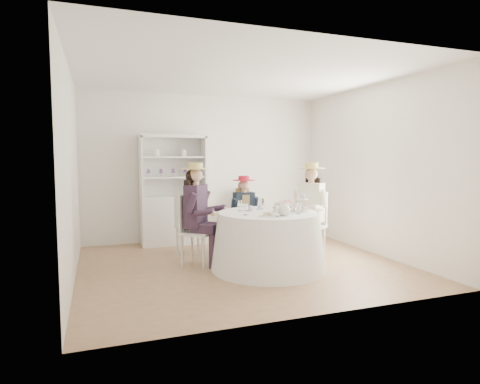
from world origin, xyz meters
name	(u,v)px	position (x,y,z in m)	size (l,w,h in m)	color
ground	(242,265)	(0.00, 0.00, 0.00)	(4.50, 4.50, 0.00)	#8E6847
ceiling	(242,75)	(0.00, 0.00, 2.70)	(4.50, 4.50, 0.00)	white
wall_back	(206,168)	(0.00, 2.00, 1.35)	(4.50, 4.50, 0.00)	white
wall_front	(314,179)	(0.00, -2.00, 1.35)	(4.50, 4.50, 0.00)	white
wall_left	(71,174)	(-2.25, 0.00, 1.35)	(4.50, 4.50, 0.00)	white
wall_right	(374,170)	(2.25, 0.00, 1.35)	(4.50, 4.50, 0.00)	white
tea_table	(268,241)	(0.26, -0.33, 0.40)	(1.59, 1.59, 0.80)	white
hutch	(174,205)	(-0.67, 1.77, 0.69)	(1.30, 0.82, 1.95)	silver
side_table	(242,221)	(0.64, 1.75, 0.35)	(0.45, 0.45, 0.70)	silver
hatbox	(242,195)	(0.64, 1.75, 0.83)	(0.27, 0.27, 0.27)	black
guest_left	(197,208)	(-0.61, 0.20, 0.83)	(0.63, 0.61, 1.48)	silver
guest_mid	(244,209)	(0.29, 0.70, 0.71)	(0.45, 0.47, 1.25)	silver
guest_right	(310,204)	(1.17, 0.13, 0.83)	(0.63, 0.59, 1.47)	silver
spare_chair	(189,221)	(-0.59, 0.86, 0.54)	(0.56, 0.56, 1.01)	silver
teacup_a	(250,209)	(0.06, -0.13, 0.83)	(0.09, 0.09, 0.07)	white
teacup_b	(259,208)	(0.25, -0.02, 0.83)	(0.06, 0.06, 0.06)	white
teacup_c	(286,208)	(0.56, -0.26, 0.83)	(0.09, 0.09, 0.07)	white
flower_bowl	(283,210)	(0.45, -0.39, 0.82)	(0.20, 0.20, 0.05)	white
flower_arrangement	(284,205)	(0.47, -0.37, 0.90)	(0.21, 0.21, 0.08)	#DF6F86
table_teapot	(284,210)	(0.33, -0.69, 0.87)	(0.23, 0.17, 0.18)	white
sandwich_plate	(268,215)	(0.11, -0.66, 0.81)	(0.24, 0.24, 0.05)	white
cupcake_stand	(300,205)	(0.72, -0.39, 0.89)	(0.26, 0.26, 0.25)	white
stemware_set	(268,207)	(0.26, -0.33, 0.87)	(0.86, 0.90, 0.15)	white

